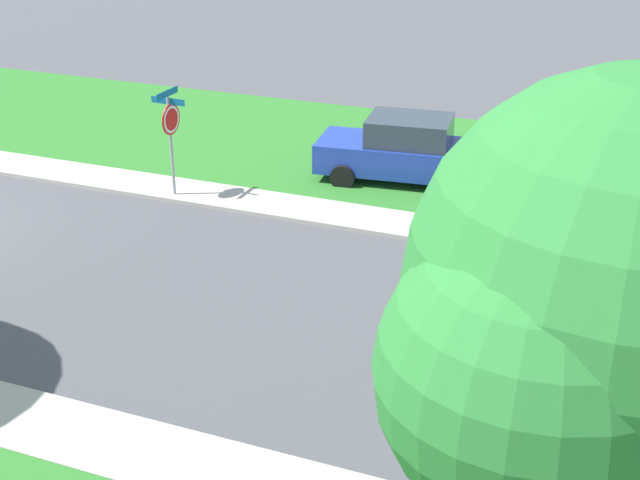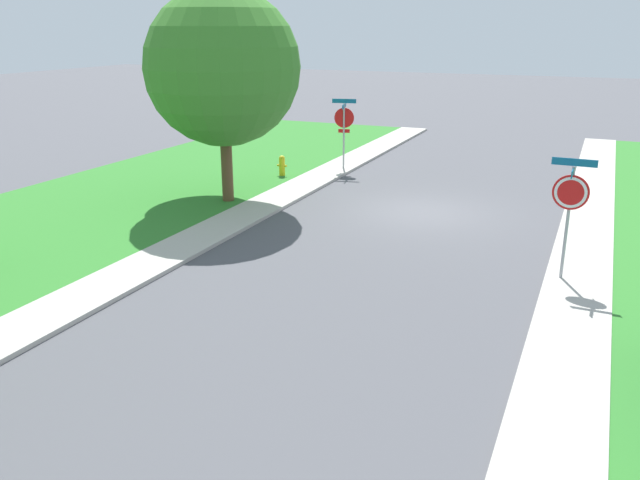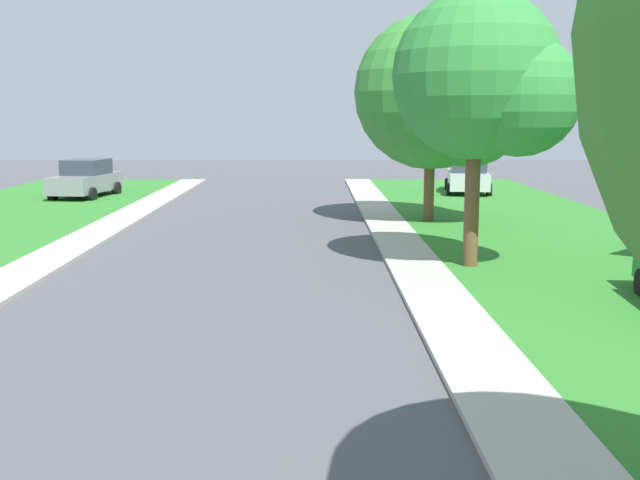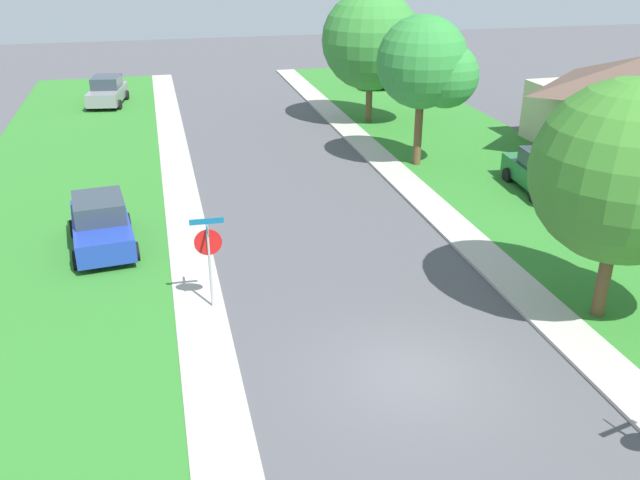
# 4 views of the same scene
# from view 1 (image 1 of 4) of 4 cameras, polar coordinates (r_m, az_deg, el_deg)

# --- Properties ---
(sidewalk_west) EXTENTS (1.40, 56.00, 0.10)m
(sidewalk_west) POSITION_cam_1_polar(r_m,az_deg,el_deg) (20.21, 10.29, 0.22)
(sidewalk_west) COLOR #ADA89E
(sidewalk_west) RESTS_ON ground
(lawn_west) EXTENTS (8.00, 56.00, 0.08)m
(lawn_west) POSITION_cam_1_polar(r_m,az_deg,el_deg) (24.52, 12.61, 4.46)
(lawn_west) COLOR #2D7528
(lawn_west) RESTS_ON ground
(stop_sign_far_corner) EXTENTS (0.92, 0.92, 2.77)m
(stop_sign_far_corner) POSITION_cam_1_polar(r_m,az_deg,el_deg) (21.82, -9.66, 7.31)
(stop_sign_far_corner) COLOR #9E9EA3
(stop_sign_far_corner) RESTS_ON ground
(car_blue_driveway_right) EXTENTS (2.40, 4.47, 1.76)m
(car_blue_driveway_right) POSITION_cam_1_polar(r_m,az_deg,el_deg) (23.02, 5.40, 5.83)
(car_blue_driveway_right) COLOR #1E389E
(car_blue_driveway_right) RESTS_ON ground
(tree_across_right) EXTENTS (4.29, 3.99, 6.66)m
(tree_across_right) POSITION_cam_1_polar(r_m,az_deg,el_deg) (8.15, 17.84, -4.38)
(tree_across_right) COLOR brown
(tree_across_right) RESTS_ON ground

